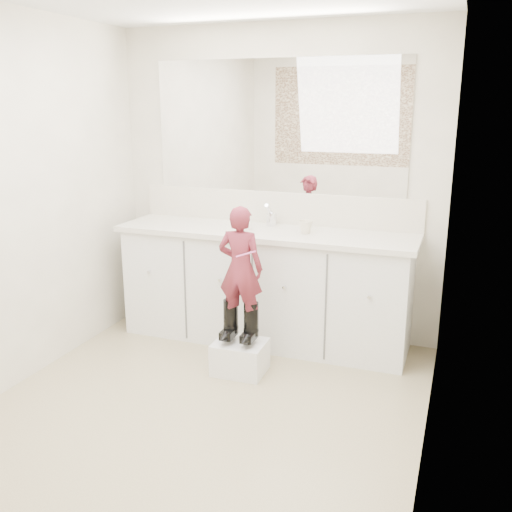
% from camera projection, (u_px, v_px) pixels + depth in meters
% --- Properties ---
extents(floor, '(3.00, 3.00, 0.00)m').
position_uv_depth(floor, '(197.00, 415.00, 3.43)').
color(floor, '#8A785A').
rests_on(floor, ground).
extents(wall_back, '(2.60, 0.00, 2.60)m').
position_uv_depth(wall_back, '(277.00, 184.00, 4.47)').
color(wall_back, beige).
rests_on(wall_back, floor).
extents(wall_left, '(0.00, 3.00, 3.00)m').
position_uv_depth(wall_left, '(4.00, 205.00, 3.55)').
color(wall_left, beige).
rests_on(wall_left, floor).
extents(wall_right, '(0.00, 3.00, 3.00)m').
position_uv_depth(wall_right, '(439.00, 238.00, 2.68)').
color(wall_right, beige).
rests_on(wall_right, floor).
extents(vanity_cabinet, '(2.20, 0.55, 0.85)m').
position_uv_depth(vanity_cabinet, '(265.00, 288.00, 4.43)').
color(vanity_cabinet, silver).
rests_on(vanity_cabinet, floor).
extents(countertop, '(2.28, 0.58, 0.04)m').
position_uv_depth(countertop, '(264.00, 232.00, 4.30)').
color(countertop, beige).
rests_on(countertop, vanity_cabinet).
extents(backsplash, '(2.28, 0.03, 0.25)m').
position_uv_depth(backsplash, '(276.00, 207.00, 4.51)').
color(backsplash, beige).
rests_on(backsplash, countertop).
extents(mirror, '(2.00, 0.02, 1.00)m').
position_uv_depth(mirror, '(277.00, 127.00, 4.35)').
color(mirror, white).
rests_on(mirror, wall_back).
extents(faucet, '(0.08, 0.08, 0.10)m').
position_uv_depth(faucet, '(272.00, 219.00, 4.43)').
color(faucet, silver).
rests_on(faucet, countertop).
extents(cup, '(0.12, 0.12, 0.09)m').
position_uv_depth(cup, '(306.00, 227.00, 4.17)').
color(cup, beige).
rests_on(cup, countertop).
extents(soap_bottle, '(0.10, 0.10, 0.16)m').
position_uv_depth(soap_bottle, '(246.00, 219.00, 4.29)').
color(soap_bottle, silver).
rests_on(soap_bottle, countertop).
extents(step_stool, '(0.36, 0.30, 0.22)m').
position_uv_depth(step_stool, '(240.00, 357.00, 3.95)').
color(step_stool, silver).
rests_on(step_stool, floor).
extents(boot_left, '(0.11, 0.20, 0.29)m').
position_uv_depth(boot_left, '(231.00, 320.00, 3.93)').
color(boot_left, black).
rests_on(boot_left, step_stool).
extents(boot_right, '(0.11, 0.20, 0.29)m').
position_uv_depth(boot_right, '(251.00, 323.00, 3.88)').
color(boot_right, black).
rests_on(boot_right, step_stool).
extents(toddler, '(0.31, 0.21, 0.85)m').
position_uv_depth(toddler, '(240.00, 268.00, 3.80)').
color(toddler, '#AC354F').
rests_on(toddler, step_stool).
extents(toothbrush, '(0.14, 0.01, 0.06)m').
position_uv_depth(toothbrush, '(246.00, 254.00, 3.67)').
color(toothbrush, '#E85AAB').
rests_on(toothbrush, toddler).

